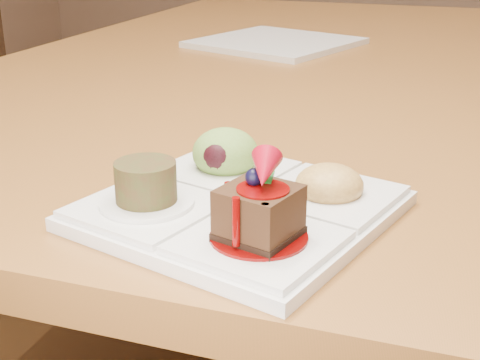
% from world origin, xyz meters
% --- Properties ---
extents(dining_table, '(1.00, 1.80, 0.75)m').
position_xyz_m(dining_table, '(0.00, 0.00, 0.68)').
color(dining_table, brown).
rests_on(dining_table, ground).
extents(sampler_plate, '(0.29, 0.29, 0.09)m').
position_xyz_m(sampler_plate, '(0.18, -0.75, 0.77)').
color(sampler_plate, silver).
rests_on(sampler_plate, dining_table).
extents(second_plate, '(0.36, 0.36, 0.01)m').
position_xyz_m(second_plate, '(-0.03, 0.09, 0.76)').
color(second_plate, silver).
rests_on(second_plate, dining_table).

